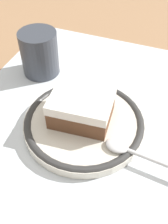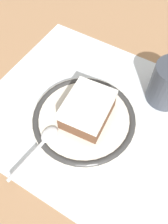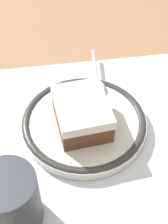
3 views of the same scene
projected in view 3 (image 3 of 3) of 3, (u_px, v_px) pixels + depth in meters
ground_plane at (64, 144)px, 0.52m from camera, size 2.40×2.40×0.00m
placemat at (64, 144)px, 0.51m from camera, size 0.50×0.38×0.00m
plate at (84, 123)px, 0.53m from camera, size 0.20×0.20×0.02m
cake_slice at (82, 113)px, 0.50m from camera, size 0.09×0.10×0.05m
spoon at (97, 81)px, 0.58m from camera, size 0.03×0.12×0.01m
cup at (11, 202)px, 0.41m from camera, size 0.07×0.07×0.09m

